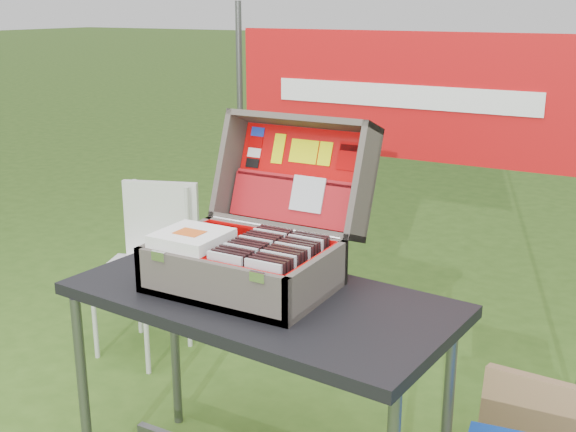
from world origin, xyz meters
The scene contains 89 objects.
table centered at (-0.02, -0.06, 0.39)m, with size 1.26×0.63×0.78m, color black, non-canonical shape.
table_top centered at (-0.02, -0.06, 0.76)m, with size 1.26×0.63×0.04m, color black.
table_leg_fl centered at (-0.59, -0.32, 0.37)m, with size 0.04×0.04×0.74m, color #59595B.
table_leg_bl centered at (-0.59, 0.19, 0.37)m, with size 0.04×0.04×0.74m, color #59595B.
table_leg_br centered at (0.54, 0.19, 0.37)m, with size 0.04×0.04×0.74m, color #59595B.
suitcase centered at (-0.10, 0.01, 1.04)m, with size 0.57×0.56×0.51m, color #615951, non-canonical shape.
suitcase_base_bottom centered at (-0.10, -0.05, 0.80)m, with size 0.57×0.40×0.02m, color #615951.
suitcase_base_wall_front centered at (-0.10, -0.24, 0.86)m, with size 0.57×0.02×0.15m, color #615951.
suitcase_base_wall_back centered at (-0.10, 0.15, 0.86)m, with size 0.57×0.02×0.15m, color #615951.
suitcase_base_wall_left centered at (-0.37, -0.05, 0.86)m, with size 0.02×0.40×0.15m, color #615951.
suitcase_base_wall_right centered at (0.17, -0.05, 0.86)m, with size 0.02×0.40×0.15m, color #615951.
suitcase_liner_floor centered at (-0.10, -0.05, 0.81)m, with size 0.52×0.36×0.01m, color red.
suitcase_latch_left centered at (-0.28, -0.25, 0.93)m, with size 0.05×0.01×0.03m, color silver.
suitcase_latch_right centered at (0.08, -0.25, 0.93)m, with size 0.05×0.01×0.03m, color silver.
suitcase_hinge centered at (-0.10, 0.16, 0.94)m, with size 0.02×0.02×0.51m, color silver.
suitcase_lid_back centered at (-0.10, 0.36, 1.08)m, with size 0.57×0.40×0.02m, color #615951.
suitcase_lid_rim_far centered at (-0.10, 0.36, 1.28)m, with size 0.57×0.02×0.15m, color #615951.
suitcase_lid_rim_near centered at (-0.10, 0.23, 0.92)m, with size 0.57×0.02×0.15m, color #615951.
suitcase_lid_rim_left centered at (-0.37, 0.30, 1.10)m, with size 0.02×0.40×0.15m, color #615951.
suitcase_lid_rim_right centered at (0.17, 0.30, 1.10)m, with size 0.02×0.40×0.15m, color #615951.
suitcase_lid_liner centered at (-0.10, 0.34, 1.08)m, with size 0.52×0.36×0.01m, color red.
suitcase_liner_wall_front centered at (-0.10, -0.22, 0.87)m, with size 0.52×0.01×0.13m, color red.
suitcase_liner_wall_back centered at (-0.10, 0.13, 0.87)m, with size 0.52×0.01×0.13m, color red.
suitcase_liner_wall_left centered at (-0.36, -0.05, 0.87)m, with size 0.01×0.36×0.13m, color red.
suitcase_liner_wall_right centered at (0.16, -0.05, 0.87)m, with size 0.01×0.36×0.13m, color red.
suitcase_lid_pocket centered at (-0.10, 0.29, 1.00)m, with size 0.50×0.16×0.03m, color #A5141A.
suitcase_pocket_edge centered at (-0.10, 0.32, 1.08)m, with size 0.49×0.02×0.02m, color #A5141A.
suitcase_pocket_cd centered at (-0.04, 0.29, 1.04)m, with size 0.13×0.13×0.01m, color silver.
lid_sticker_cc_a centered at (-0.31, 0.39, 1.22)m, with size 0.06×0.03×0.00m, color #1933B2.
lid_sticker_cc_b centered at (-0.31, 0.37, 1.18)m, with size 0.06×0.03×0.00m, color #B00102.
lid_sticker_cc_c centered at (-0.31, 0.36, 1.15)m, with size 0.06×0.03×0.00m, color white.
lid_sticker_cc_d centered at (-0.31, 0.35, 1.11)m, with size 0.06×0.03×0.00m, color black.
lid_card_neon_tall centered at (-0.20, 0.37, 1.17)m, with size 0.05×0.11×0.00m, color #F0FD07.
lid_card_neon_main centered at (-0.10, 0.37, 1.17)m, with size 0.11×0.09×0.00m, color #F0FD07.
lid_card_neon_small centered at (-0.01, 0.37, 1.17)m, with size 0.05×0.09×0.00m, color #F0FD07.
lid_sticker_band centered at (0.09, 0.37, 1.17)m, with size 0.10×0.10×0.00m, color #B00102.
lid_sticker_band_bar centered at (0.09, 0.38, 1.20)m, with size 0.09×0.02×0.00m, color black.
cd_left_0 centered at (-0.06, -0.20, 0.89)m, with size 0.13×0.01×0.14m, color silver.
cd_left_1 centered at (-0.06, -0.18, 0.89)m, with size 0.13×0.01×0.14m, color black.
cd_left_2 centered at (-0.06, -0.16, 0.89)m, with size 0.13×0.01×0.14m, color black.
cd_left_3 centered at (-0.06, -0.13, 0.89)m, with size 0.13×0.01×0.14m, color black.
cd_left_4 centered at (-0.06, -0.11, 0.89)m, with size 0.13×0.01×0.14m, color silver.
cd_left_5 centered at (-0.06, -0.09, 0.89)m, with size 0.13×0.01×0.14m, color black.
cd_left_6 centered at (-0.06, -0.07, 0.89)m, with size 0.13×0.01×0.14m, color black.
cd_left_7 centered at (-0.06, -0.05, 0.89)m, with size 0.13×0.01×0.14m, color black.
cd_left_8 centered at (-0.06, -0.02, 0.89)m, with size 0.13×0.01×0.14m, color silver.
cd_left_9 centered at (-0.06, 0.00, 0.89)m, with size 0.13×0.01×0.14m, color black.
cd_left_10 centered at (-0.06, 0.02, 0.89)m, with size 0.13×0.01×0.14m, color black.
cd_left_11 centered at (-0.06, 0.04, 0.89)m, with size 0.13×0.01×0.14m, color black.
cd_left_12 centered at (-0.06, 0.07, 0.89)m, with size 0.13×0.01×0.14m, color silver.
cd_left_13 centered at (-0.06, 0.09, 0.89)m, with size 0.13×0.01×0.14m, color black.
cd_left_14 centered at (-0.06, 0.11, 0.89)m, with size 0.13×0.01×0.14m, color black.
cd_right_0 centered at (0.07, -0.20, 0.89)m, with size 0.13×0.01×0.14m, color silver.
cd_right_1 centered at (0.07, -0.18, 0.89)m, with size 0.13×0.01×0.14m, color black.
cd_right_2 centered at (0.07, -0.16, 0.89)m, with size 0.13×0.01×0.14m, color black.
cd_right_3 centered at (0.07, -0.13, 0.89)m, with size 0.13×0.01×0.14m, color black.
cd_right_4 centered at (0.07, -0.11, 0.89)m, with size 0.13×0.01×0.14m, color silver.
cd_right_5 centered at (0.07, -0.09, 0.89)m, with size 0.13×0.01×0.14m, color black.
cd_right_6 centered at (0.07, -0.07, 0.89)m, with size 0.13×0.01×0.14m, color black.
cd_right_7 centered at (0.07, -0.05, 0.89)m, with size 0.13×0.01×0.14m, color black.
cd_right_8 centered at (0.07, -0.02, 0.89)m, with size 0.13×0.01×0.14m, color silver.
cd_right_9 centered at (0.07, 0.00, 0.89)m, with size 0.13×0.01×0.14m, color black.
cd_right_10 centered at (0.07, 0.02, 0.89)m, with size 0.13×0.01×0.14m, color black.
cd_right_11 centered at (0.07, 0.04, 0.89)m, with size 0.13×0.01×0.14m, color black.
cd_right_12 centered at (0.07, 0.07, 0.89)m, with size 0.13×0.01×0.14m, color silver.
cd_right_13 centered at (0.07, 0.09, 0.89)m, with size 0.13×0.01×0.14m, color black.
cd_right_14 centered at (0.07, 0.11, 0.89)m, with size 0.13×0.01×0.14m, color black.
songbook_0 centered at (-0.25, -0.12, 0.94)m, with size 0.21×0.21×0.01m, color white.
songbook_1 centered at (-0.25, -0.12, 0.94)m, with size 0.21×0.21×0.01m, color white.
songbook_2 centered at (-0.25, -0.12, 0.95)m, with size 0.21×0.21×0.01m, color white.
songbook_3 centered at (-0.25, -0.12, 0.95)m, with size 0.21×0.21×0.01m, color white.
songbook_4 centered at (-0.25, -0.12, 0.96)m, with size 0.21×0.21×0.01m, color white.
songbook_5 centered at (-0.25, -0.12, 0.96)m, with size 0.21×0.21×0.01m, color white.
songbook_6 centered at (-0.25, -0.12, 0.97)m, with size 0.21×0.21×0.01m, color white.
songbook_7 centered at (-0.25, -0.12, 0.97)m, with size 0.21×0.21×0.01m, color white.
songbook_graphic centered at (-0.25, -0.13, 0.98)m, with size 0.09×0.07×0.00m, color #D85919.
chair centered at (-1.13, 0.61, 0.42)m, with size 0.38×0.42×0.84m, color silver, non-canonical shape.
chair_seat centered at (-1.13, 0.61, 0.43)m, with size 0.38×0.38×0.03m, color silver.
chair_backrest centered at (-1.13, 0.80, 0.64)m, with size 0.38×0.03×0.40m, color silver.
chair_leg_fl centered at (-1.30, 0.45, 0.22)m, with size 0.02×0.02×0.43m, color silver.
chair_leg_fr centered at (-0.97, 0.45, 0.22)m, with size 0.02×0.02×0.43m, color silver.
chair_leg_bl centered at (-1.30, 0.78, 0.22)m, with size 0.02×0.02×0.43m, color silver.
chair_leg_br centered at (-0.97, 0.78, 0.22)m, with size 0.02×0.02×0.43m, color silver.
chair_upright_left centered at (-1.30, 0.80, 0.63)m, with size 0.02×0.02×0.40m, color silver.
chair_upright_right centered at (-0.97, 0.80, 0.63)m, with size 0.02×0.02×0.40m, color silver.
cardboard_box centered at (0.77, 0.52, 0.20)m, with size 0.38×0.06×0.40m, color #9E7F50.
banner_post_left centered at (-0.85, 1.10, 0.85)m, with size 0.03×0.03×1.70m, color #59595B.
banner centered at (0.00, 1.09, 1.30)m, with size 1.60×0.01×0.55m, color #B50D0F.
banner_text centered at (0.00, 1.08, 1.30)m, with size 1.20×0.00×0.10m, color white.
Camera 1 is at (1.12, -1.90, 1.68)m, focal length 45.00 mm.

